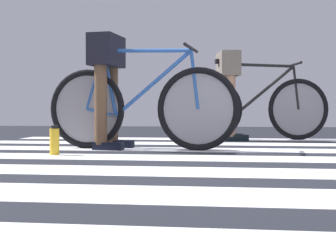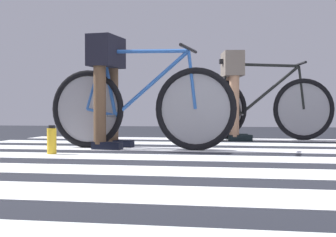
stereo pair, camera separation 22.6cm
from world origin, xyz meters
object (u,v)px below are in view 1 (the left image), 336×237
at_px(bicycle_1_of_2, 140,106).
at_px(cyclist_2_of_2, 229,83).
at_px(cyclist_1_of_2, 107,75).
at_px(water_bottle, 54,141).
at_px(bicycle_2_of_2, 255,107).

relative_size(bicycle_1_of_2, cyclist_2_of_2, 1.70).
bearing_deg(cyclist_1_of_2, bicycle_1_of_2, 0.00).
relative_size(cyclist_1_of_2, cyclist_2_of_2, 1.00).
distance_m(cyclist_1_of_2, cyclist_2_of_2, 1.76).
bearing_deg(cyclist_2_of_2, water_bottle, -134.27).
relative_size(cyclist_1_of_2, bicycle_2_of_2, 0.59).
xyz_separation_m(bicycle_2_of_2, water_bottle, (-1.64, -2.09, -0.28)).
height_order(bicycle_2_of_2, water_bottle, bicycle_2_of_2).
xyz_separation_m(cyclist_1_of_2, cyclist_2_of_2, (1.08, 1.39, 0.00)).
bearing_deg(cyclist_1_of_2, bicycle_2_of_2, 53.38).
distance_m(bicycle_1_of_2, bicycle_2_of_2, 1.84).
bearing_deg(water_bottle, cyclist_2_of_2, 56.74).
distance_m(cyclist_1_of_2, bicycle_2_of_2, 2.03).
height_order(cyclist_1_of_2, cyclist_2_of_2, same).
bearing_deg(bicycle_2_of_2, bicycle_1_of_2, -136.87).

